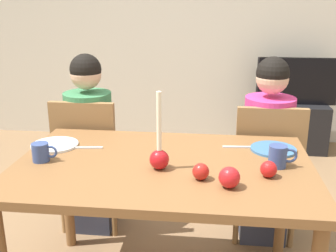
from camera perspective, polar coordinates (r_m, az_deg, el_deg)
back_wall at (r=4.35m, az=3.74°, el=15.05°), size 6.40×0.10×2.60m
dining_table at (r=1.94m, az=-0.68°, el=-7.51°), size 1.40×0.90×0.75m
chair_left at (r=2.67m, az=-11.05°, el=-4.30°), size 0.40×0.40×0.90m
chair_right at (r=2.57m, az=13.72°, el=-5.33°), size 0.40×0.40×0.90m
person_left_child at (r=2.67m, az=-10.92°, el=-2.89°), size 0.30×0.30×1.17m
person_right_child at (r=2.58m, az=13.73°, el=-3.87°), size 0.30×0.30×1.17m
tv_stand at (r=4.31m, az=17.21°, el=-0.08°), size 0.64×0.40×0.48m
tv at (r=4.20m, az=17.79°, el=6.05°), size 0.79×0.05×0.46m
candle_centerpiece at (r=1.82m, az=-1.25°, el=-3.96°), size 0.09×0.09×0.36m
plate_left at (r=2.20m, az=-15.70°, el=-2.58°), size 0.24×0.24×0.01m
plate_right at (r=2.13m, az=14.66°, el=-3.18°), size 0.23×0.23×0.01m
mug_left at (r=2.01m, az=-17.46°, el=-3.54°), size 0.12×0.08×0.09m
mug_right at (r=1.92m, az=15.34°, el=-4.14°), size 0.13×0.08×0.10m
fork_left at (r=2.13m, az=-11.60°, el=-3.02°), size 0.18×0.04×0.01m
fork_right at (r=2.13m, az=10.12°, el=-2.93°), size 0.18×0.03×0.01m
apple_near_candle at (r=1.80m, az=14.02°, el=-5.94°), size 0.07×0.07×0.07m
apple_by_left_plate at (r=1.68m, az=8.66°, el=-7.18°), size 0.09×0.09×0.09m
apple_by_right_mug at (r=1.73m, az=4.65°, el=-6.43°), size 0.07×0.07×0.07m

